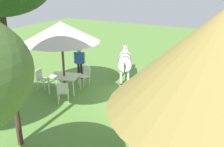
% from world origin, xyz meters
% --- Properties ---
extents(ground_plane, '(36.00, 36.00, 0.00)m').
position_xyz_m(ground_plane, '(0.00, 0.00, 0.00)').
color(ground_plane, '#5B883A').
extents(thatched_hut, '(4.69, 4.69, 4.28)m').
position_xyz_m(thatched_hut, '(-3.38, 3.81, 2.37)').
color(thatched_hut, beige).
rests_on(thatched_hut, ground_plane).
extents(shade_umbrella, '(3.20, 3.20, 3.09)m').
position_xyz_m(shade_umbrella, '(3.13, 0.97, 2.66)').
color(shade_umbrella, brown).
rests_on(shade_umbrella, ground_plane).
extents(patio_dining_table, '(1.46, 1.25, 0.74)m').
position_xyz_m(patio_dining_table, '(3.13, 0.97, 0.65)').
color(patio_dining_table, silver).
rests_on(patio_dining_table, ground_plane).
extents(patio_chair_east_end, '(0.60, 0.60, 0.90)m').
position_xyz_m(patio_chair_east_end, '(2.45, 1.91, 0.52)').
color(patio_chair_east_end, white).
rests_on(patio_chair_east_end, ground_plane).
extents(patio_chair_near_lawn, '(0.54, 0.53, 0.90)m').
position_xyz_m(patio_chair_near_lawn, '(2.80, -0.14, 0.52)').
color(patio_chair_near_lawn, white).
rests_on(patio_chair_near_lawn, ground_plane).
extents(patio_chair_west_end, '(0.50, 0.52, 0.90)m').
position_xyz_m(patio_chair_west_end, '(4.26, 1.22, 0.52)').
color(patio_chair_west_end, silver).
rests_on(patio_chair_west_end, ground_plane).
extents(guest_beside_umbrella, '(0.54, 0.34, 1.59)m').
position_xyz_m(guest_beside_umbrella, '(3.47, -0.65, 0.96)').
color(guest_beside_umbrella, black).
rests_on(guest_beside_umbrella, ground_plane).
extents(standing_watcher, '(0.31, 0.60, 1.72)m').
position_xyz_m(standing_watcher, '(-2.94, -1.91, 1.04)').
color(standing_watcher, black).
rests_on(standing_watcher, ground_plane).
extents(striped_lounge_chair, '(0.90, 0.69, 0.64)m').
position_xyz_m(striped_lounge_chair, '(-1.17, 0.59, 0.26)').
color(striped_lounge_chair, '#226CAE').
rests_on(striped_lounge_chair, ground_plane).
extents(zebra_by_umbrella, '(1.21, 2.00, 1.52)m').
position_xyz_m(zebra_by_umbrella, '(1.46, -1.60, 0.98)').
color(zebra_by_umbrella, silver).
rests_on(zebra_by_umbrella, ground_plane).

